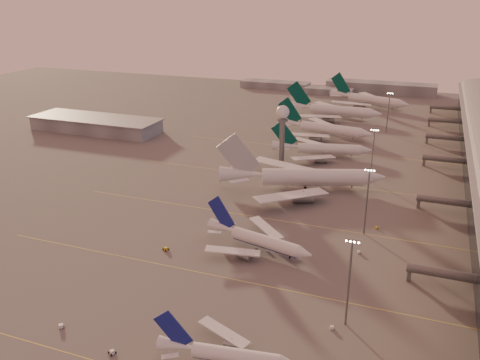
% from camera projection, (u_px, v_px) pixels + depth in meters
% --- Properties ---
extents(ground, '(700.00, 700.00, 0.00)m').
position_uv_depth(ground, '(151.00, 282.00, 151.62)').
color(ground, '#514E4E').
rests_on(ground, ground).
extents(taxiway_markings, '(180.00, 185.25, 0.02)m').
position_uv_depth(taxiway_markings, '(297.00, 222.00, 190.59)').
color(taxiway_markings, '#DED24E').
rests_on(taxiway_markings, ground).
extents(hangar, '(82.00, 27.00, 8.50)m').
position_uv_depth(hangar, '(96.00, 124.00, 312.69)').
color(hangar, slate).
rests_on(hangar, ground).
extents(radar_tower, '(6.40, 6.40, 31.10)m').
position_uv_depth(radar_tower, '(282.00, 123.00, 247.60)').
color(radar_tower, '#5A5D62').
rests_on(radar_tower, ground).
extents(mast_a, '(3.60, 0.56, 25.00)m').
position_uv_depth(mast_a, '(349.00, 278.00, 127.42)').
color(mast_a, '#5A5D62').
rests_on(mast_a, ground).
extents(mast_b, '(3.60, 0.56, 25.00)m').
position_uv_depth(mast_b, '(367.00, 198.00, 176.55)').
color(mast_b, '#5A5D62').
rests_on(mast_b, ground).
extents(mast_c, '(3.60, 0.56, 25.00)m').
position_uv_depth(mast_c, '(373.00, 153.00, 226.34)').
color(mast_c, '#5A5D62').
rests_on(mast_c, ground).
extents(mast_d, '(3.60, 0.56, 25.00)m').
position_uv_depth(mast_d, '(388.00, 110.00, 305.75)').
color(mast_d, '#5A5D62').
rests_on(mast_d, ground).
extents(distant_horizon, '(165.00, 37.50, 9.00)m').
position_uv_depth(distant_horizon, '(347.00, 87.00, 433.86)').
color(distant_horizon, slate).
rests_on(distant_horizon, ground).
extents(narrowbody_near, '(33.55, 26.60, 13.15)m').
position_uv_depth(narrowbody_near, '(226.00, 356.00, 116.64)').
color(narrowbody_near, silver).
rests_on(narrowbody_near, ground).
extents(narrowbody_mid, '(39.96, 31.54, 15.85)m').
position_uv_depth(narrowbody_mid, '(258.00, 241.00, 168.93)').
color(narrowbody_mid, silver).
rests_on(narrowbody_mid, ground).
extents(widebody_white, '(69.66, 54.89, 25.53)m').
position_uv_depth(widebody_white, '(302.00, 181.00, 219.50)').
color(widebody_white, silver).
rests_on(widebody_white, ground).
extents(greentail_a, '(51.38, 41.04, 18.93)m').
position_uv_depth(greentail_a, '(322.00, 151.00, 263.97)').
color(greentail_a, silver).
rests_on(greentail_a, ground).
extents(greentail_b, '(59.14, 47.43, 21.58)m').
position_uv_depth(greentail_b, '(324.00, 131.00, 299.75)').
color(greentail_b, silver).
rests_on(greentail_b, ground).
extents(greentail_c, '(65.35, 52.73, 23.73)m').
position_uv_depth(greentail_c, '(334.00, 112.00, 343.09)').
color(greentail_c, silver).
rests_on(greentail_c, ground).
extents(greentail_d, '(61.44, 48.77, 23.27)m').
position_uv_depth(greentail_d, '(369.00, 101.00, 377.50)').
color(greentail_d, silver).
rests_on(greentail_d, ground).
extents(gsv_truck_a, '(5.66, 5.01, 2.26)m').
position_uv_depth(gsv_truck_a, '(63.00, 324.00, 130.42)').
color(gsv_truck_a, silver).
rests_on(gsv_truck_a, ground).
extents(gsv_tug_near, '(3.35, 3.96, 0.97)m').
position_uv_depth(gsv_tug_near, '(112.00, 352.00, 121.20)').
color(gsv_tug_near, silver).
rests_on(gsv_tug_near, ground).
extents(gsv_catering_a, '(4.65, 2.88, 3.54)m').
position_uv_depth(gsv_catering_a, '(333.00, 323.00, 129.64)').
color(gsv_catering_a, silver).
rests_on(gsv_catering_a, ground).
extents(gsv_tug_mid, '(4.22, 3.47, 1.04)m').
position_uv_depth(gsv_tug_mid, '(166.00, 249.00, 169.57)').
color(gsv_tug_mid, gold).
rests_on(gsv_tug_mid, ground).
extents(gsv_truck_b, '(5.08, 3.11, 1.93)m').
position_uv_depth(gsv_truck_b, '(360.00, 251.00, 167.40)').
color(gsv_truck_b, silver).
rests_on(gsv_truck_b, ground).
extents(gsv_truck_c, '(4.60, 5.88, 2.27)m').
position_uv_depth(gsv_truck_c, '(217.00, 200.00, 207.89)').
color(gsv_truck_c, gold).
rests_on(gsv_truck_c, ground).
extents(gsv_catering_b, '(4.66, 3.40, 3.50)m').
position_uv_depth(gsv_catering_b, '(377.00, 225.00, 184.40)').
color(gsv_catering_b, gold).
rests_on(gsv_catering_b, ground).
extents(gsv_tug_far, '(3.36, 3.64, 0.89)m').
position_uv_depth(gsv_tug_far, '(273.00, 178.00, 234.43)').
color(gsv_tug_far, silver).
rests_on(gsv_tug_far, ground).
extents(gsv_truck_d, '(3.66, 6.45, 2.46)m').
position_uv_depth(gsv_truck_d, '(249.00, 155.00, 263.34)').
color(gsv_truck_d, silver).
rests_on(gsv_truck_d, ground).
extents(gsv_tug_hangar, '(3.99, 2.49, 1.11)m').
position_uv_depth(gsv_tug_hangar, '(349.00, 151.00, 272.65)').
color(gsv_tug_hangar, gold).
rests_on(gsv_tug_hangar, ground).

